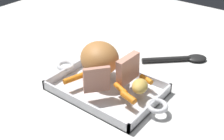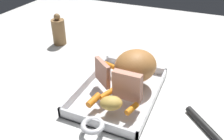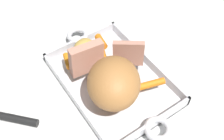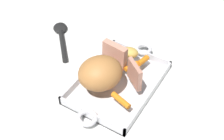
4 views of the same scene
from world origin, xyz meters
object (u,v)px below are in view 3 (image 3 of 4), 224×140
object	(u,v)px
baby_carrot_center_right	(103,55)
roast_slice_thick	(87,59)
baby_carrot_southwest	(101,42)
potato_halved	(83,47)
roasting_dish	(112,80)
baby_carrot_northeast	(151,84)
baby_carrot_northwest	(68,61)
roast_slice_outer	(128,53)
pork_roast	(114,83)

from	to	relation	value
baby_carrot_center_right	roast_slice_thick	bearing A→B (deg)	-75.87
baby_carrot_southwest	potato_halved	world-z (taller)	potato_halved
roasting_dish	baby_carrot_northeast	bearing A→B (deg)	33.84
baby_carrot_northwest	baby_carrot_northeast	bearing A→B (deg)	36.26
baby_carrot_northwest	roast_slice_outer	bearing A→B (deg)	55.15
roasting_dish	roast_slice_outer	distance (m)	0.08
baby_carrot_center_right	potato_halved	bearing A→B (deg)	-143.81
roasting_dish	pork_roast	world-z (taller)	pork_roast
roasting_dish	potato_halved	size ratio (longest dim) A/B	6.78
baby_carrot_center_right	baby_carrot_northwest	bearing A→B (deg)	-110.75
baby_carrot_center_right	pork_roast	bearing A→B (deg)	-21.64
baby_carrot_center_right	baby_carrot_northwest	distance (m)	0.09
roast_slice_outer	baby_carrot_northeast	xyz separation A→B (m)	(0.09, 0.00, -0.03)
roast_slice_thick	potato_halved	size ratio (longest dim) A/B	1.38
baby_carrot_center_right	baby_carrot_northeast	xyz separation A→B (m)	(0.14, 0.04, 0.00)
roast_slice_outer	baby_carrot_center_right	bearing A→B (deg)	-144.30
baby_carrot_northeast	baby_carrot_northwest	bearing A→B (deg)	-143.74
roasting_dish	roast_slice_outer	bearing A→B (deg)	96.74
pork_roast	roast_slice_thick	distance (m)	0.10
baby_carrot_center_right	roast_slice_outer	bearing A→B (deg)	35.70
roast_slice_outer	baby_carrot_southwest	distance (m)	0.10
roast_slice_outer	baby_carrot_center_right	xyz separation A→B (m)	(-0.05, -0.04, -0.03)
pork_roast	baby_carrot_center_right	world-z (taller)	pork_roast
roasting_dish	baby_carrot_northeast	distance (m)	0.10
baby_carrot_northwest	baby_carrot_northeast	distance (m)	0.21
pork_roast	baby_carrot_southwest	distance (m)	0.17
roast_slice_thick	pork_roast	bearing A→B (deg)	5.78
baby_carrot_southwest	roast_slice_outer	bearing A→B (deg)	10.79
baby_carrot_southwest	baby_carrot_northeast	bearing A→B (deg)	6.71
baby_carrot_northwest	potato_halved	size ratio (longest dim) A/B	0.75
roasting_dish	baby_carrot_center_right	bearing A→B (deg)	168.53
roast_slice_thick	baby_carrot_center_right	size ratio (longest dim) A/B	1.61
potato_halved	baby_carrot_southwest	bearing A→B (deg)	87.49
baby_carrot_center_right	roasting_dish	bearing A→B (deg)	-11.47
roasting_dish	baby_carrot_center_right	xyz separation A→B (m)	(-0.06, 0.01, 0.03)
roast_slice_thick	baby_carrot_northeast	bearing A→B (deg)	37.18
roasting_dish	baby_carrot_southwest	world-z (taller)	baby_carrot_southwest
roasting_dish	baby_carrot_northwest	xyz separation A→B (m)	(-0.09, -0.07, 0.03)
roasting_dish	roast_slice_thick	distance (m)	0.09
roasting_dish	pork_roast	distance (m)	0.09
pork_roast	baby_carrot_southwest	world-z (taller)	pork_roast
roast_slice_outer	potato_halved	world-z (taller)	roast_slice_outer
pork_roast	baby_carrot_southwest	xyz separation A→B (m)	(-0.15, 0.06, -0.04)
roast_slice_thick	baby_carrot_southwest	world-z (taller)	roast_slice_thick
baby_carrot_center_right	baby_carrot_northwest	size ratio (longest dim) A/B	1.14
roasting_dish	baby_carrot_northeast	size ratio (longest dim) A/B	6.06
roast_slice_thick	baby_carrot_northwest	size ratio (longest dim) A/B	1.84
roasting_dish	roast_slice_thick	xyz separation A→B (m)	(-0.05, -0.04, 0.06)
baby_carrot_southwest	baby_carrot_northeast	world-z (taller)	baby_carrot_southwest
pork_roast	baby_carrot_southwest	size ratio (longest dim) A/B	2.84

